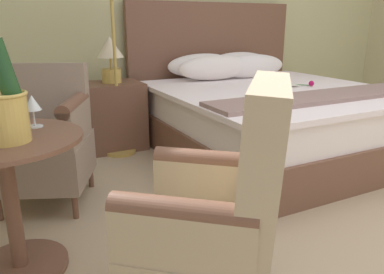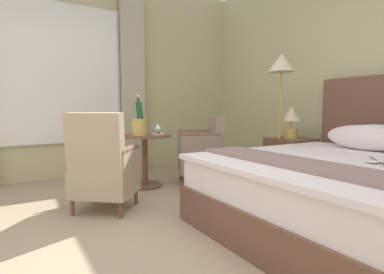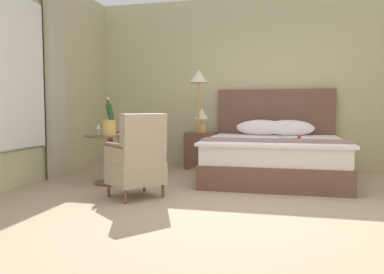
{
  "view_description": "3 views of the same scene",
  "coord_description": "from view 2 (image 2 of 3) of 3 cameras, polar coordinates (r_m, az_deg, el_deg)",
  "views": [
    {
      "loc": [
        -1.83,
        -0.95,
        1.14
      ],
      "look_at": [
        -0.91,
        0.87,
        0.52
      ],
      "focal_mm": 35.0,
      "sensor_mm": 36.0,
      "label": 1
    },
    {
      "loc": [
        1.67,
        -0.65,
        1.0
      ],
      "look_at": [
        -1.06,
        1.02,
        0.69
      ],
      "focal_mm": 28.0,
      "sensor_mm": 36.0,
      "label": 2
    },
    {
      "loc": [
        0.35,
        -3.86,
        1.01
      ],
      "look_at": [
        -0.79,
        1.06,
        0.64
      ],
      "focal_mm": 35.0,
      "sensor_mm": 36.0,
      "label": 3
    }
  ],
  "objects": [
    {
      "name": "floor_lamp_brass",
      "position": [
        3.93,
        16.63,
        11.09
      ],
      "size": [
        0.33,
        0.33,
        1.68
      ],
      "color": "tan",
      "rests_on": "ground"
    },
    {
      "name": "snack_plate",
      "position": [
        3.91,
        -6.49,
        0.63
      ],
      "size": [
        0.19,
        0.19,
        0.04
      ],
      "color": "white",
      "rests_on": "side_table_round"
    },
    {
      "name": "wine_glass_near_edge",
      "position": [
        4.03,
        -9.6,
        2.02
      ],
      "size": [
        0.08,
        0.08,
        0.15
      ],
      "color": "white",
      "rests_on": "side_table_round"
    },
    {
      "name": "wall_window_side",
      "position": [
        4.7,
        -23.74,
        10.87
      ],
      "size": [
        0.27,
        5.81,
        2.97
      ],
      "color": "#C2BC8C",
      "rests_on": "ground"
    },
    {
      "name": "side_table_round",
      "position": [
        3.87,
        -9.0,
        -3.59
      ],
      "size": [
        0.68,
        0.68,
        0.67
      ],
      "color": "brown",
      "rests_on": "ground"
    },
    {
      "name": "bedside_lamp",
      "position": [
        4.04,
        18.38,
        3.32
      ],
      "size": [
        0.24,
        0.24,
        0.41
      ],
      "color": "tan",
      "rests_on": "nightstand"
    },
    {
      "name": "bed",
      "position": [
        2.87,
        28.58,
        -8.17
      ],
      "size": [
        1.97,
        2.16,
        1.36
      ],
      "color": "brown",
      "rests_on": "ground"
    },
    {
      "name": "champagne_bucket",
      "position": [
        3.77,
        -10.02,
        2.52
      ],
      "size": [
        0.19,
        0.19,
        0.5
      ],
      "color": "#D3B155",
      "rests_on": "side_table_round"
    },
    {
      "name": "nightstand",
      "position": [
        4.1,
        18.14,
        -4.53
      ],
      "size": [
        0.54,
        0.47,
        0.62
      ],
      "color": "brown",
      "rests_on": "ground"
    },
    {
      "name": "ground_plane",
      "position": [
        2.05,
        -9.66,
        -23.75
      ],
      "size": [
        7.33,
        7.33,
        0.0
      ],
      "primitive_type": "plane",
      "color": "tan"
    },
    {
      "name": "wine_glass_near_bucket",
      "position": [
        3.75,
        -6.52,
        1.97
      ],
      "size": [
        0.08,
        0.08,
        0.15
      ],
      "color": "white",
      "rests_on": "side_table_round"
    },
    {
      "name": "armchair_by_window",
      "position": [
        4.0,
        2.0,
        -2.81
      ],
      "size": [
        0.7,
        0.73,
        0.89
      ],
      "color": "brown",
      "rests_on": "ground"
    },
    {
      "name": "armchair_facing_bed",
      "position": [
        3.02,
        -16.61,
        -5.55
      ],
      "size": [
        0.75,
        0.75,
        0.97
      ],
      "color": "brown",
      "rests_on": "ground"
    }
  ]
}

